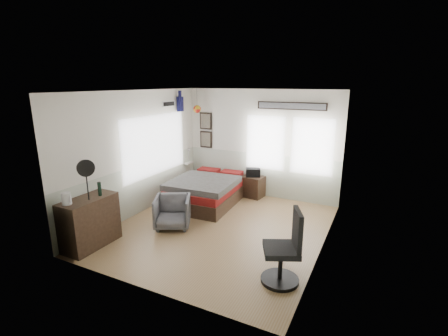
% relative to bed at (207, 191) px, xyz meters
% --- Properties ---
extents(ground_plane, '(4.00, 4.50, 0.01)m').
position_rel_bed_xyz_m(ground_plane, '(0.93, -1.12, -0.31)').
color(ground_plane, '#956C43').
extents(room_shell, '(4.02, 4.52, 2.71)m').
position_rel_bed_xyz_m(room_shell, '(0.85, -0.93, 1.30)').
color(room_shell, silver).
rests_on(room_shell, ground_plane).
extents(wall_decor, '(3.55, 1.32, 1.44)m').
position_rel_bed_xyz_m(wall_decor, '(-0.18, 0.84, 1.79)').
color(wall_decor, black).
rests_on(wall_decor, room_shell).
extents(bed, '(1.52, 2.05, 0.63)m').
position_rel_bed_xyz_m(bed, '(0.00, 0.00, 0.00)').
color(bed, black).
rests_on(bed, ground_plane).
extents(dresser, '(0.48, 1.00, 0.90)m').
position_rel_bed_xyz_m(dresser, '(-0.81, -2.78, 0.14)').
color(dresser, black).
rests_on(dresser, ground_plane).
extents(armchair, '(0.93, 0.94, 0.64)m').
position_rel_bed_xyz_m(armchair, '(0.04, -1.48, 0.01)').
color(armchair, '#4C4B55').
rests_on(armchair, ground_plane).
extents(nightstand, '(0.59, 0.50, 0.54)m').
position_rel_bed_xyz_m(nightstand, '(0.83, 0.93, -0.04)').
color(nightstand, black).
rests_on(nightstand, ground_plane).
extents(task_chair, '(0.66, 0.66, 1.12)m').
position_rel_bed_xyz_m(task_chair, '(2.61, -2.31, 0.15)').
color(task_chair, black).
rests_on(task_chair, ground_plane).
extents(kettle, '(0.18, 0.15, 0.20)m').
position_rel_bed_xyz_m(kettle, '(-0.87, -3.13, 0.69)').
color(kettle, silver).
rests_on(kettle, dresser).
extents(bottle, '(0.06, 0.06, 0.25)m').
position_rel_bed_xyz_m(bottle, '(-0.72, -2.58, 0.72)').
color(bottle, black).
rests_on(bottle, dresser).
extents(stand_fan, '(0.19, 0.27, 0.72)m').
position_rel_bed_xyz_m(stand_fan, '(-0.72, -2.82, 1.15)').
color(stand_fan, black).
rests_on(stand_fan, dresser).
extents(black_bag, '(0.42, 0.36, 0.21)m').
position_rel_bed_xyz_m(black_bag, '(0.83, 0.93, 0.33)').
color(black_bag, black).
rests_on(black_bag, nightstand).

